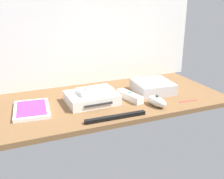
# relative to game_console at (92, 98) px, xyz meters

# --- Properties ---
(ground_plane) EXTENTS (1.00, 0.48, 0.02)m
(ground_plane) POSITION_rel_game_console_xyz_m (0.10, 0.02, -0.03)
(ground_plane) COLOR brown
(ground_plane) RESTS_ON ground
(back_wall) EXTENTS (1.10, 0.01, 0.64)m
(back_wall) POSITION_rel_game_console_xyz_m (0.10, 0.26, 0.30)
(back_wall) COLOR white
(back_wall) RESTS_ON ground
(game_console) EXTENTS (0.21, 0.17, 0.04)m
(game_console) POSITION_rel_game_console_xyz_m (0.00, 0.00, 0.00)
(game_console) COLOR white
(game_console) RESTS_ON ground_plane
(mini_computer) EXTENTS (0.18, 0.18, 0.05)m
(mini_computer) POSITION_rel_game_console_xyz_m (0.31, 0.02, 0.00)
(mini_computer) COLOR silver
(mini_computer) RESTS_ON ground_plane
(game_case) EXTENTS (0.16, 0.20, 0.02)m
(game_case) POSITION_rel_game_console_xyz_m (-0.25, 0.01, -0.01)
(game_case) COLOR white
(game_case) RESTS_ON ground_plane
(remote_wand) EXTENTS (0.06, 0.15, 0.03)m
(remote_wand) POSITION_rel_game_console_xyz_m (0.17, -0.03, -0.01)
(remote_wand) COLOR white
(remote_wand) RESTS_ON ground_plane
(remote_nunchuk) EXTENTS (0.06, 0.11, 0.05)m
(remote_nunchuk) POSITION_rel_game_console_xyz_m (0.24, -0.14, -0.00)
(remote_nunchuk) COLOR white
(remote_nunchuk) RESTS_ON ground_plane
(remote_classic_pad) EXTENTS (0.15, 0.09, 0.02)m
(remote_classic_pad) POSITION_rel_game_console_xyz_m (0.01, -0.00, 0.03)
(remote_classic_pad) COLOR white
(remote_classic_pad) RESTS_ON game_console
(sensor_bar) EXTENTS (0.24, 0.02, 0.01)m
(sensor_bar) POSITION_rel_game_console_xyz_m (0.03, -0.19, -0.01)
(sensor_bar) COLOR black
(sensor_bar) RESTS_ON ground_plane
(stylus_pen) EXTENTS (0.09, 0.01, 0.01)m
(stylus_pen) POSITION_rel_game_console_xyz_m (0.39, -0.15, -0.02)
(stylus_pen) COLOR red
(stylus_pen) RESTS_ON ground_plane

